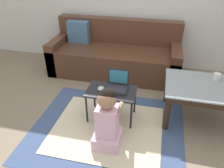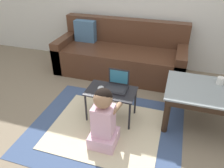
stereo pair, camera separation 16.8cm
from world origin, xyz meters
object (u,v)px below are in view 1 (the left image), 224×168
computer_mouse (101,88)px  person_seated (107,119)px  coffee_table (202,91)px  cup_on_table (217,77)px  laptop (117,86)px  couch (115,56)px  laptop_desk (111,94)px

computer_mouse → person_seated: person_seated is taller
coffee_table → computer_mouse: 1.19m
computer_mouse → cup_on_table: (1.32, 0.41, 0.10)m
laptop → coffee_table: bearing=10.1°
couch → laptop_desk: size_ratio=3.60×
couch → cup_on_table: bearing=-29.8°
couch → laptop: bearing=-76.2°
laptop_desk → computer_mouse: size_ratio=6.36×
coffee_table → computer_mouse: (-1.16, -0.25, 0.02)m
coffee_table → person_seated: size_ratio=1.22×
couch → laptop: size_ratio=8.33×
person_seated → couch: bearing=100.0°
laptop_desk → cup_on_table: cup_on_table is taller
couch → laptop_desk: bearing=-79.2°
laptop → computer_mouse: (-0.18, -0.07, -0.02)m
couch → laptop_desk: 1.24m
laptop → computer_mouse: laptop is taller
laptop_desk → person_seated: person_seated is taller
computer_mouse → cup_on_table: cup_on_table is taller
couch → cup_on_table: couch is taller
laptop_desk → cup_on_table: (1.20, 0.40, 0.17)m
coffee_table → laptop_desk: (-1.03, -0.23, -0.05)m
laptop_desk → laptop: (0.05, 0.06, 0.09)m
laptop_desk → cup_on_table: 1.27m
laptop_desk → laptop: bearing=46.6°
couch → laptop_desk: (0.23, -1.21, 0.06)m
cup_on_table → person_seated: bearing=-143.8°
coffee_table → laptop: (-0.98, -0.17, 0.04)m
computer_mouse → cup_on_table: 1.39m
computer_mouse → person_seated: bearing=-66.5°
person_seated → laptop_desk: bearing=97.7°
couch → computer_mouse: (0.11, -1.23, 0.12)m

